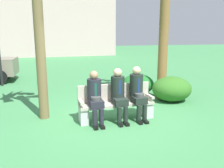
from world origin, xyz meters
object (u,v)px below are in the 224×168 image
park_bench (116,103)px  building_backdrop (47,2)px  shrub_mid_lawn (172,89)px  seated_man_left (95,95)px  seated_man_right (138,90)px  seated_man_middle (119,92)px  shrub_near_bench (138,84)px

park_bench → building_backdrop: bearing=92.1°
building_backdrop → shrub_mid_lawn: bearing=-81.6°
shrub_mid_lawn → building_backdrop: size_ratio=0.09×
seated_man_left → shrub_mid_lawn: (2.83, 1.19, -0.31)m
park_bench → seated_man_left: size_ratio=1.48×
park_bench → seated_man_right: seated_man_right is taller
seated_man_middle → shrub_mid_lawn: seated_man_middle is taller
seated_man_right → building_backdrop: size_ratio=0.10×
park_bench → building_backdrop: size_ratio=0.13×
seated_man_middle → shrub_near_bench: size_ratio=1.12×
seated_man_middle → shrub_mid_lawn: 2.55m
seated_man_right → shrub_mid_lawn: (1.73, 1.19, -0.34)m
park_bench → seated_man_right: size_ratio=1.41×
seated_man_middle → shrub_mid_lawn: bearing=28.0°
seated_man_left → seated_man_right: size_ratio=0.95×
seated_man_left → shrub_mid_lawn: seated_man_left is taller
seated_man_right → building_backdrop: (-1.32, 21.79, 4.86)m
park_bench → shrub_mid_lawn: 2.50m
shrub_near_bench → shrub_mid_lawn: bearing=-57.8°
shrub_near_bench → seated_man_left: bearing=-132.3°
seated_man_left → shrub_near_bench: size_ratio=1.09×
seated_man_left → shrub_mid_lawn: bearing=22.9°
shrub_near_bench → shrub_mid_lawn: size_ratio=0.92×
shrub_mid_lawn → shrub_near_bench: bearing=122.2°
park_bench → seated_man_right: bearing=-13.4°
shrub_mid_lawn → building_backdrop: building_backdrop is taller
seated_man_left → building_backdrop: size_ratio=0.09×
park_bench → shrub_mid_lawn: park_bench is taller
park_bench → building_backdrop: 22.29m
building_backdrop → seated_man_middle: bearing=-87.8°
seated_man_left → shrub_near_bench: (2.12, 2.33, -0.35)m
seated_man_right → shrub_mid_lawn: size_ratio=1.05×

